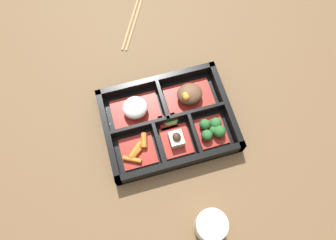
{
  "coord_description": "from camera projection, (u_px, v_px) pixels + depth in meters",
  "views": [
    {
      "loc": [
        -0.08,
        -0.29,
        0.77
      ],
      "look_at": [
        0.0,
        0.0,
        0.03
      ],
      "focal_mm": 35.0,
      "sensor_mm": 36.0,
      "label": 1
    }
  ],
  "objects": [
    {
      "name": "bowl_carrots",
      "position": [
        138.0,
        151.0,
        0.78
      ],
      "size": [
        0.08,
        0.08,
        0.02
      ],
      "color": "maroon",
      "rests_on": "bento_base"
    },
    {
      "name": "chopsticks",
      "position": [
        134.0,
        17.0,
        0.94
      ],
      "size": [
        0.12,
        0.21,
        0.01
      ],
      "color": "#A87F51",
      "rests_on": "ground_plane"
    },
    {
      "name": "bento_base",
      "position": [
        168.0,
        123.0,
        0.82
      ],
      "size": [
        0.31,
        0.24,
        0.01
      ],
      "color": "black",
      "rests_on": "ground_plane"
    },
    {
      "name": "bowl_pickles",
      "position": [
        171.0,
        122.0,
        0.81
      ],
      "size": [
        0.04,
        0.04,
        0.01
      ],
      "color": "maroon",
      "rests_on": "bento_base"
    },
    {
      "name": "bowl_stew",
      "position": [
        189.0,
        95.0,
        0.82
      ],
      "size": [
        0.12,
        0.09,
        0.05
      ],
      "color": "maroon",
      "rests_on": "bento_base"
    },
    {
      "name": "ground_plane",
      "position": [
        168.0,
        124.0,
        0.82
      ],
      "size": [
        3.0,
        3.0,
        0.0
      ],
      "primitive_type": "plane",
      "color": "brown"
    },
    {
      "name": "bowl_tofu",
      "position": [
        176.0,
        140.0,
        0.78
      ],
      "size": [
        0.07,
        0.08,
        0.04
      ],
      "color": "maroon",
      "rests_on": "bento_base"
    },
    {
      "name": "bowl_rice",
      "position": [
        135.0,
        109.0,
        0.8
      ],
      "size": [
        0.12,
        0.09,
        0.04
      ],
      "color": "maroon",
      "rests_on": "bento_base"
    },
    {
      "name": "bowl_greens",
      "position": [
        212.0,
        129.0,
        0.79
      ],
      "size": [
        0.07,
        0.08,
        0.03
      ],
      "color": "maroon",
      "rests_on": "bento_base"
    },
    {
      "name": "bento_rim",
      "position": [
        168.0,
        121.0,
        0.8
      ],
      "size": [
        0.31,
        0.24,
        0.04
      ],
      "color": "black",
      "rests_on": "ground_plane"
    },
    {
      "name": "tea_cup",
      "position": [
        211.0,
        226.0,
        0.7
      ],
      "size": [
        0.07,
        0.07,
        0.07
      ],
      "color": "beige",
      "rests_on": "ground_plane"
    }
  ]
}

